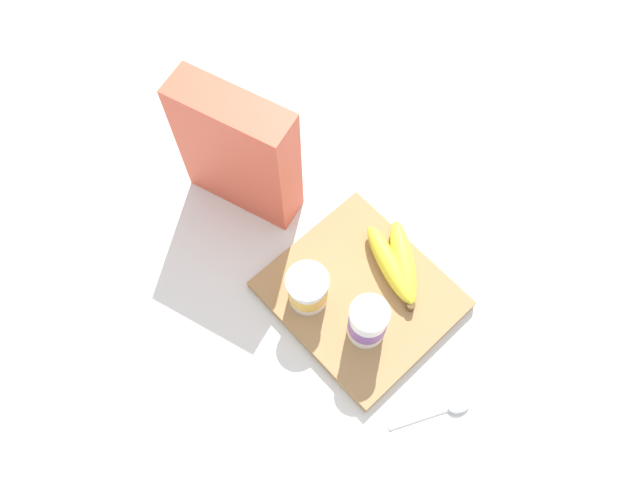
{
  "coord_description": "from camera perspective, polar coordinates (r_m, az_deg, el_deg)",
  "views": [
    {
      "loc": [
        -0.21,
        0.29,
        1.0
      ],
      "look_at": [
        0.1,
        0.0,
        0.07
      ],
      "focal_mm": 34.84,
      "sensor_mm": 36.0,
      "label": 1
    }
  ],
  "objects": [
    {
      "name": "banana_bunch",
      "position": [
        1.04,
        7.07,
        -2.2
      ],
      "size": [
        0.16,
        0.12,
        0.04
      ],
      "color": "yellow",
      "rests_on": "cutting_board"
    },
    {
      "name": "cutting_board",
      "position": [
        1.05,
        3.73,
        -5.04
      ],
      "size": [
        0.29,
        0.26,
        0.02
      ],
      "primitive_type": "cube",
      "color": "#A37A4C",
      "rests_on": "ground_plane"
    },
    {
      "name": "ground_plane",
      "position": [
        1.06,
        3.7,
        -5.23
      ],
      "size": [
        2.4,
        2.4,
        0.0
      ],
      "primitive_type": "plane",
      "color": "silver"
    },
    {
      "name": "cereal_box",
      "position": [
        1.03,
        -7.5,
        7.95
      ],
      "size": [
        0.21,
        0.13,
        0.27
      ],
      "primitive_type": "cube",
      "rotation": [
        0.0,
        0.0,
        0.32
      ],
      "color": "#D85138",
      "rests_on": "ground_plane"
    },
    {
      "name": "spoon",
      "position": [
        1.02,
        11.18,
        -15.17
      ],
      "size": [
        0.07,
        0.13,
        0.01
      ],
      "color": "silver",
      "rests_on": "ground_plane"
    },
    {
      "name": "yogurt_cup_front",
      "position": [
        0.97,
        4.4,
        -7.54
      ],
      "size": [
        0.06,
        0.06,
        0.1
      ],
      "color": "white",
      "rests_on": "cutting_board"
    },
    {
      "name": "yogurt_cup_back",
      "position": [
        1.0,
        -1.13,
        -4.54
      ],
      "size": [
        0.07,
        0.07,
        0.08
      ],
      "color": "white",
      "rests_on": "cutting_board"
    }
  ]
}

